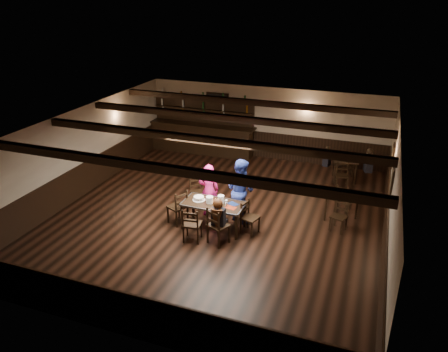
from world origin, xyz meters
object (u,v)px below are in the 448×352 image
(chair_near_right, at_px, (216,224))
(cake, at_px, (199,198))
(dining_table, at_px, (214,206))
(man_blue, at_px, (240,190))
(bar_counter, at_px, (202,134))
(chair_near_left, at_px, (191,223))
(woman_pink, at_px, (209,190))

(chair_near_right, height_order, cake, chair_near_right)
(dining_table, bearing_deg, man_blue, 54.63)
(dining_table, bearing_deg, bar_counter, 115.58)
(chair_near_right, bearing_deg, dining_table, 115.28)
(man_blue, relative_size, cake, 5.24)
(dining_table, height_order, chair_near_right, chair_near_right)
(chair_near_right, distance_m, cake, 1.11)
(chair_near_left, xyz_separation_m, bar_counter, (-2.32, 6.26, 0.18))
(woman_pink, distance_m, bar_counter, 5.22)
(chair_near_left, height_order, bar_counter, bar_counter)
(bar_counter, bearing_deg, chair_near_left, -69.68)
(cake, xyz_separation_m, bar_counter, (-2.16, 5.39, -0.07))
(woman_pink, height_order, cake, woman_pink)
(cake, bearing_deg, bar_counter, 111.83)
(dining_table, relative_size, woman_pink, 1.08)
(chair_near_left, height_order, woman_pink, woman_pink)
(chair_near_right, distance_m, bar_counter, 6.82)
(chair_near_left, relative_size, woman_pink, 0.61)
(bar_counter, bearing_deg, cake, -68.17)
(chair_near_right, xyz_separation_m, woman_pink, (-0.75, 1.41, 0.18))
(chair_near_left, relative_size, cake, 2.74)
(woman_pink, bearing_deg, chair_near_left, 74.64)
(man_blue, height_order, bar_counter, bar_counter)
(chair_near_right, relative_size, man_blue, 0.56)
(woman_pink, relative_size, man_blue, 0.86)
(man_blue, bearing_deg, chair_near_right, 108.00)
(man_blue, bearing_deg, bar_counter, -32.02)
(woman_pink, xyz_separation_m, bar_counter, (-2.19, 4.74, -0.04))
(dining_table, distance_m, chair_near_left, 0.90)
(dining_table, bearing_deg, chair_near_left, -108.07)
(dining_table, bearing_deg, chair_near_right, -64.72)
(woman_pink, bearing_deg, man_blue, 162.31)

